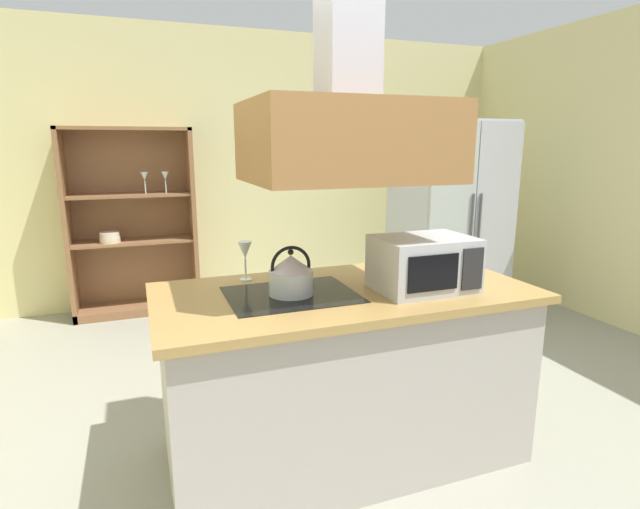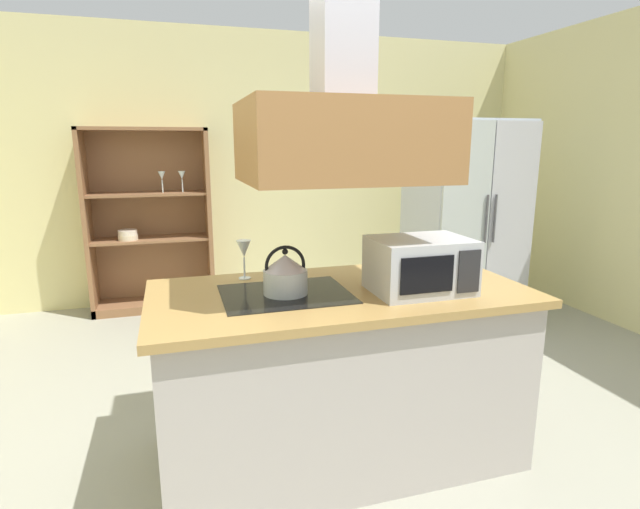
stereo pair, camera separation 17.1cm
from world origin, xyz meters
name	(u,v)px [view 1 (the left image)]	position (x,y,z in m)	size (l,w,h in m)	color
ground_plane	(352,446)	(0.00, 0.00, 0.00)	(7.80, 7.80, 0.00)	gray
wall_back	(236,168)	(0.00, 3.00, 1.35)	(6.00, 0.12, 2.70)	beige
kitchen_island	(344,373)	(-0.07, -0.03, 0.45)	(1.83, 0.91, 0.90)	#B1A9A2
range_hood	(347,115)	(-0.07, -0.03, 1.73)	(0.90, 0.70, 1.28)	#9E6C3C
refrigerator	(449,221)	(1.69, 1.65, 0.90)	(0.90, 0.78, 1.80)	#AFB9C6
dish_cabinet	(133,233)	(-1.05, 2.78, 0.76)	(1.14, 0.40, 1.74)	brown
kettle	(291,275)	(-0.34, -0.03, 1.00)	(0.21, 0.21, 0.23)	#B8BFC1
cutting_board	(422,267)	(0.51, 0.20, 0.91)	(0.34, 0.24, 0.02)	white
microwave	(423,264)	(0.29, -0.16, 1.03)	(0.46, 0.35, 0.26)	#B7BABF
wine_glass_on_counter	(245,252)	(-0.49, 0.31, 1.05)	(0.08, 0.08, 0.21)	silver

